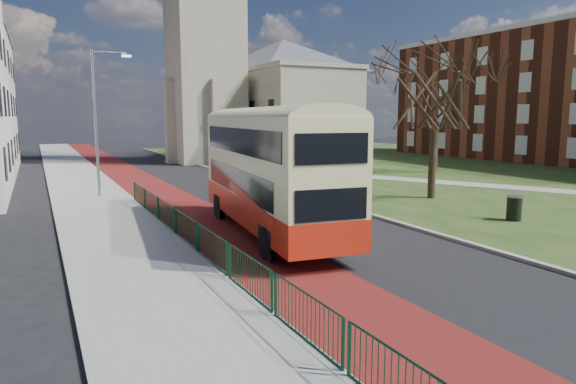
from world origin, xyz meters
TOP-DOWN VIEW (x-y plane):
  - ground at (0.00, 0.00)m, footprint 160.00×160.00m
  - road_carriageway at (1.50, 20.00)m, footprint 9.00×120.00m
  - bus_lane at (-1.20, 20.00)m, footprint 3.40×120.00m
  - pavement_west at (-5.00, 20.00)m, footprint 4.00×120.00m
  - kerb_west at (-3.00, 20.00)m, footprint 0.25×120.00m
  - kerb_east at (6.10, 22.00)m, footprint 0.25×80.00m
  - grass_green at (26.00, 22.00)m, footprint 40.00×80.00m
  - footpath at (20.00, 10.00)m, footprint 18.84×32.82m
  - pedestrian_railing at (-2.95, 4.00)m, footprint 0.07×24.00m
  - gothic_church at (12.56, 38.00)m, footprint 16.38×18.00m
  - streetlamp at (-4.35, 18.00)m, footprint 2.13×0.18m
  - bus at (0.50, 5.74)m, footprint 3.83×11.49m
  - winter_tree_near at (12.13, 9.72)m, footprint 7.05×7.05m
  - winter_tree_far at (21.70, 20.12)m, footprint 8.19×8.19m
  - litter_bin at (11.07, 3.27)m, footprint 0.81×0.81m

SIDE VIEW (x-z plane):
  - ground at x=0.00m, z-range 0.00..0.00m
  - road_carriageway at x=1.50m, z-range 0.00..0.01m
  - bus_lane at x=-1.20m, z-range 0.00..0.01m
  - grass_green at x=26.00m, z-range 0.00..0.04m
  - footpath at x=20.00m, z-range 0.04..0.07m
  - pavement_west at x=-5.00m, z-range 0.00..0.12m
  - kerb_west at x=-3.00m, z-range 0.00..0.13m
  - kerb_east at x=6.10m, z-range 0.00..0.13m
  - pedestrian_railing at x=-2.95m, z-range -0.01..1.11m
  - litter_bin at x=11.07m, z-range 0.04..1.14m
  - bus at x=0.50m, z-range 0.33..5.05m
  - streetlamp at x=-4.35m, z-range 0.59..8.59m
  - winter_tree_far at x=21.70m, z-range 1.81..11.01m
  - winter_tree_near at x=12.13m, z-range 1.95..11.86m
  - gothic_church at x=12.56m, z-range -6.87..33.13m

